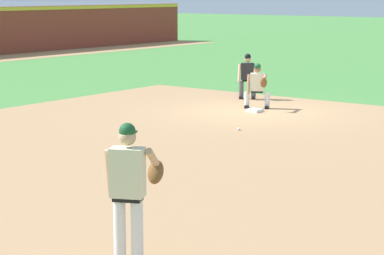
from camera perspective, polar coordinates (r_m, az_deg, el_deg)
name	(u,v)px	position (r m, az deg, el deg)	size (l,w,h in m)	color
ground_plane	(255,112)	(21.54, 4.81, 1.19)	(160.00, 160.00, 0.00)	#47843D
infield_dirt_patch	(217,160)	(15.33, 1.93, -2.47)	(18.00, 18.00, 0.01)	#A87F56
first_base_bag	(255,110)	(21.53, 4.81, 1.31)	(0.38, 0.38, 0.09)	white
baseball	(239,129)	(18.61, 3.60, -0.11)	(0.07, 0.07, 0.07)	white
pitcher	(130,188)	(9.08, -4.75, -4.61)	(0.83, 0.59, 1.86)	black
first_baseman	(258,84)	(22.05, 5.03, 3.32)	(0.84, 0.99, 1.34)	black
umpire	(248,75)	(24.03, 4.26, 4.05)	(0.61, 0.67, 1.46)	black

